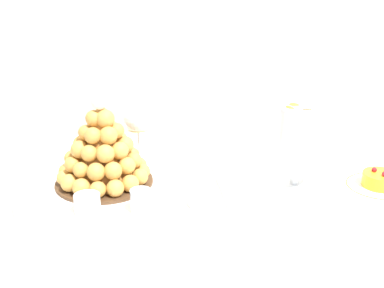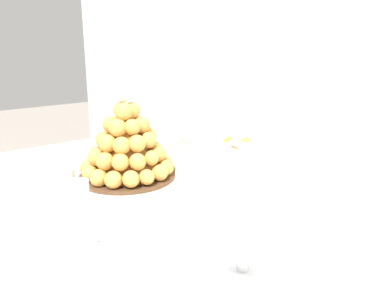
{
  "view_description": "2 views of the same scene",
  "coord_description": "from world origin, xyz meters",
  "px_view_note": "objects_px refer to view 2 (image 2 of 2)",
  "views": [
    {
      "loc": [
        -0.17,
        -1.25,
        1.32
      ],
      "look_at": [
        -0.03,
        -0.04,
        0.87
      ],
      "focal_mm": 47.65,
      "sensor_mm": 36.0,
      "label": 1
    },
    {
      "loc": [
        0.64,
        -0.47,
        1.12
      ],
      "look_at": [
        -0.05,
        0.06,
        0.88
      ],
      "focal_mm": 36.96,
      "sensor_mm": 36.0,
      "label": 2
    }
  ],
  "objects_px": {
    "dessert_cup_centre": "(78,194)",
    "macaron_goblet": "(246,193)",
    "serving_tray": "(118,185)",
    "wine_glass": "(191,132)",
    "croquembouche": "(127,145)",
    "dessert_cup_mid_left": "(62,179)",
    "dessert_cup_left": "(46,163)",
    "dessert_cup_mid_right": "(114,214)"
  },
  "relations": [
    {
      "from": "dessert_cup_centre",
      "to": "macaron_goblet",
      "type": "distance_m",
      "value": 0.44
    },
    {
      "from": "serving_tray",
      "to": "dessert_cup_centre",
      "type": "distance_m",
      "value": 0.15
    },
    {
      "from": "serving_tray",
      "to": "wine_glass",
      "type": "height_order",
      "value": "wine_glass"
    },
    {
      "from": "croquembouche",
      "to": "dessert_cup_centre",
      "type": "bearing_deg",
      "value": -62.09
    },
    {
      "from": "dessert_cup_mid_left",
      "to": "dessert_cup_centre",
      "type": "bearing_deg",
      "value": -3.73
    },
    {
      "from": "dessert_cup_centre",
      "to": "macaron_goblet",
      "type": "height_order",
      "value": "macaron_goblet"
    },
    {
      "from": "dessert_cup_mid_left",
      "to": "serving_tray",
      "type": "bearing_deg",
      "value": 62.51
    },
    {
      "from": "dessert_cup_mid_left",
      "to": "wine_glass",
      "type": "bearing_deg",
      "value": 67.53
    },
    {
      "from": "dessert_cup_centre",
      "to": "serving_tray",
      "type": "bearing_deg",
      "value": 115.8
    },
    {
      "from": "serving_tray",
      "to": "dessert_cup_left",
      "type": "distance_m",
      "value": 0.24
    },
    {
      "from": "serving_tray",
      "to": "dessert_cup_mid_left",
      "type": "bearing_deg",
      "value": -117.49
    },
    {
      "from": "dessert_cup_mid_right",
      "to": "dessert_cup_left",
      "type": "bearing_deg",
      "value": -179.31
    },
    {
      "from": "croquembouche",
      "to": "dessert_cup_centre",
      "type": "xyz_separation_m",
      "value": [
        0.09,
        -0.17,
        -0.06
      ]
    },
    {
      "from": "croquembouche",
      "to": "wine_glass",
      "type": "xyz_separation_m",
      "value": [
        0.1,
        0.14,
        0.03
      ]
    },
    {
      "from": "croquembouche",
      "to": "dessert_cup_mid_right",
      "type": "xyz_separation_m",
      "value": [
        0.23,
        -0.16,
        -0.07
      ]
    },
    {
      "from": "croquembouche",
      "to": "dessert_cup_mid_left",
      "type": "distance_m",
      "value": 0.18
    },
    {
      "from": "dessert_cup_mid_right",
      "to": "dessert_cup_centre",
      "type": "bearing_deg",
      "value": -172.22
    },
    {
      "from": "wine_glass",
      "to": "dessert_cup_mid_left",
      "type": "bearing_deg",
      "value": -112.47
    },
    {
      "from": "dessert_cup_mid_right",
      "to": "macaron_goblet",
      "type": "distance_m",
      "value": 0.3
    },
    {
      "from": "dessert_cup_left",
      "to": "croquembouche",
      "type": "bearing_deg",
      "value": 42.68
    },
    {
      "from": "serving_tray",
      "to": "dessert_cup_mid_left",
      "type": "relative_size",
      "value": 9.0
    },
    {
      "from": "serving_tray",
      "to": "dessert_cup_mid_right",
      "type": "relative_size",
      "value": 10.56
    },
    {
      "from": "dessert_cup_mid_left",
      "to": "wine_glass",
      "type": "height_order",
      "value": "wine_glass"
    },
    {
      "from": "dessert_cup_left",
      "to": "macaron_goblet",
      "type": "bearing_deg",
      "value": 8.55
    },
    {
      "from": "serving_tray",
      "to": "wine_glass",
      "type": "bearing_deg",
      "value": 70.96
    },
    {
      "from": "croquembouche",
      "to": "wine_glass",
      "type": "bearing_deg",
      "value": 55.97
    },
    {
      "from": "croquembouche",
      "to": "serving_tray",
      "type": "bearing_deg",
      "value": -56.69
    },
    {
      "from": "dessert_cup_mid_left",
      "to": "croquembouche",
      "type": "bearing_deg",
      "value": 79.11
    },
    {
      "from": "dessert_cup_mid_right",
      "to": "wine_glass",
      "type": "distance_m",
      "value": 0.34
    },
    {
      "from": "dessert_cup_centre",
      "to": "dessert_cup_mid_right",
      "type": "relative_size",
      "value": 1.08
    },
    {
      "from": "dessert_cup_left",
      "to": "dessert_cup_centre",
      "type": "bearing_deg",
      "value": -3.04
    },
    {
      "from": "dessert_cup_centre",
      "to": "wine_glass",
      "type": "distance_m",
      "value": 0.33
    },
    {
      "from": "serving_tray",
      "to": "dessert_cup_mid_left",
      "type": "xyz_separation_m",
      "value": [
        -0.06,
        -0.12,
        0.02
      ]
    },
    {
      "from": "dessert_cup_mid_right",
      "to": "macaron_goblet",
      "type": "xyz_separation_m",
      "value": [
        0.27,
        0.1,
        0.11
      ]
    },
    {
      "from": "croquembouche",
      "to": "dessert_cup_left",
      "type": "relative_size",
      "value": 4.5
    },
    {
      "from": "wine_glass",
      "to": "macaron_goblet",
      "type": "bearing_deg",
      "value": -26.35
    },
    {
      "from": "dessert_cup_left",
      "to": "dessert_cup_mid_right",
      "type": "relative_size",
      "value": 1.09
    },
    {
      "from": "serving_tray",
      "to": "dessert_cup_left",
      "type": "relative_size",
      "value": 9.69
    },
    {
      "from": "serving_tray",
      "to": "dessert_cup_centre",
      "type": "xyz_separation_m",
      "value": [
        0.06,
        -0.13,
        0.03
      ]
    },
    {
      "from": "serving_tray",
      "to": "dessert_cup_mid_left",
      "type": "distance_m",
      "value": 0.14
    },
    {
      "from": "macaron_goblet",
      "to": "croquembouche",
      "type": "bearing_deg",
      "value": 173.22
    },
    {
      "from": "dessert_cup_centre",
      "to": "dessert_cup_mid_right",
      "type": "height_order",
      "value": "dessert_cup_centre"
    }
  ]
}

